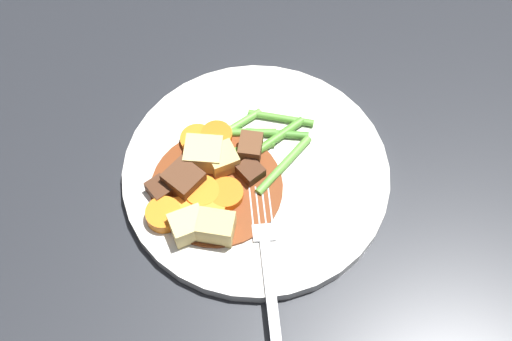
# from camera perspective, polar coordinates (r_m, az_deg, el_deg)

# --- Properties ---
(ground_plane) EXTENTS (3.00, 3.00, 0.00)m
(ground_plane) POSITION_cam_1_polar(r_m,az_deg,el_deg) (0.74, -0.00, -0.54)
(ground_plane) COLOR #26282D
(dinner_plate) EXTENTS (0.27, 0.27, 0.01)m
(dinner_plate) POSITION_cam_1_polar(r_m,az_deg,el_deg) (0.74, -0.00, -0.27)
(dinner_plate) COLOR white
(dinner_plate) RESTS_ON ground_plane
(stew_sauce) EXTENTS (0.13, 0.13, 0.00)m
(stew_sauce) POSITION_cam_1_polar(r_m,az_deg,el_deg) (0.72, -3.14, -1.33)
(stew_sauce) COLOR brown
(stew_sauce) RESTS_ON dinner_plate
(carrot_slice_0) EXTENTS (0.05, 0.05, 0.01)m
(carrot_slice_0) POSITION_cam_1_polar(r_m,az_deg,el_deg) (0.70, -7.35, -3.50)
(carrot_slice_0) COLOR orange
(carrot_slice_0) RESTS_ON dinner_plate
(carrot_slice_1) EXTENTS (0.04, 0.04, 0.01)m
(carrot_slice_1) POSITION_cam_1_polar(r_m,az_deg,el_deg) (0.71, -2.32, -1.95)
(carrot_slice_1) COLOR orange
(carrot_slice_1) RESTS_ON dinner_plate
(carrot_slice_2) EXTENTS (0.05, 0.05, 0.01)m
(carrot_slice_2) POSITION_cam_1_polar(r_m,az_deg,el_deg) (0.75, -4.69, 2.42)
(carrot_slice_2) COLOR orange
(carrot_slice_2) RESTS_ON dinner_plate
(carrot_slice_3) EXTENTS (0.05, 0.05, 0.01)m
(carrot_slice_3) POSITION_cam_1_polar(r_m,az_deg,el_deg) (0.71, -4.32, -1.79)
(carrot_slice_3) COLOR orange
(carrot_slice_3) RESTS_ON dinner_plate
(carrot_slice_4) EXTENTS (0.03, 0.03, 0.01)m
(carrot_slice_4) POSITION_cam_1_polar(r_m,az_deg,el_deg) (0.70, -6.06, -3.41)
(carrot_slice_4) COLOR orange
(carrot_slice_4) RESTS_ON dinner_plate
(carrot_slice_5) EXTENTS (0.04, 0.04, 0.01)m
(carrot_slice_5) POSITION_cam_1_polar(r_m,az_deg,el_deg) (0.75, -3.02, 2.86)
(carrot_slice_5) COLOR orange
(carrot_slice_5) RESTS_ON dinner_plate
(carrot_slice_6) EXTENTS (0.03, 0.03, 0.01)m
(carrot_slice_6) POSITION_cam_1_polar(r_m,az_deg,el_deg) (0.70, -3.68, -3.05)
(carrot_slice_6) COLOR orange
(carrot_slice_6) RESTS_ON dinner_plate
(potato_chunk_0) EXTENTS (0.04, 0.04, 0.02)m
(potato_chunk_0) POSITION_cam_1_polar(r_m,az_deg,el_deg) (0.69, -5.53, -4.33)
(potato_chunk_0) COLOR #E5CC7A
(potato_chunk_0) RESTS_ON dinner_plate
(potato_chunk_1) EXTENTS (0.04, 0.04, 0.03)m
(potato_chunk_1) POSITION_cam_1_polar(r_m,az_deg,el_deg) (0.68, -3.21, -4.53)
(potato_chunk_1) COLOR #DBBC6B
(potato_chunk_1) RESTS_ON dinner_plate
(potato_chunk_2) EXTENTS (0.04, 0.04, 0.02)m
(potato_chunk_2) POSITION_cam_1_polar(r_m,az_deg,el_deg) (0.72, -2.67, 0.87)
(potato_chunk_2) COLOR #DBBC6B
(potato_chunk_2) RESTS_ON dinner_plate
(potato_chunk_3) EXTENTS (0.05, 0.05, 0.03)m
(potato_chunk_3) POSITION_cam_1_polar(r_m,az_deg,el_deg) (0.73, -4.18, 1.27)
(potato_chunk_3) COLOR #E5CC7A
(potato_chunk_3) RESTS_ON dinner_plate
(meat_chunk_0) EXTENTS (0.03, 0.03, 0.02)m
(meat_chunk_0) POSITION_cam_1_polar(r_m,az_deg,el_deg) (0.71, -5.75, -0.80)
(meat_chunk_0) COLOR #56331E
(meat_chunk_0) RESTS_ON dinner_plate
(meat_chunk_1) EXTENTS (0.02, 0.03, 0.01)m
(meat_chunk_1) POSITION_cam_1_polar(r_m,az_deg,el_deg) (0.72, -7.71, -1.53)
(meat_chunk_1) COLOR #4C2B19
(meat_chunk_1) RESTS_ON dinner_plate
(meat_chunk_2) EXTENTS (0.04, 0.03, 0.02)m
(meat_chunk_2) POSITION_cam_1_polar(r_m,az_deg,el_deg) (0.73, -0.45, 1.76)
(meat_chunk_2) COLOR brown
(meat_chunk_2) RESTS_ON dinner_plate
(meat_chunk_3) EXTENTS (0.02, 0.03, 0.02)m
(meat_chunk_3) POSITION_cam_1_polar(r_m,az_deg,el_deg) (0.72, -0.24, -0.26)
(meat_chunk_3) COLOR #4C2B19
(meat_chunk_3) RESTS_ON dinner_plate
(green_bean_0) EXTENTS (0.05, 0.06, 0.01)m
(green_bean_0) POSITION_cam_1_polar(r_m,az_deg,el_deg) (0.75, 1.70, 2.94)
(green_bean_0) COLOR #4C8E33
(green_bean_0) RESTS_ON dinner_plate
(green_bean_1) EXTENTS (0.07, 0.02, 0.01)m
(green_bean_1) POSITION_cam_1_polar(r_m,az_deg,el_deg) (0.74, 1.63, 2.58)
(green_bean_1) COLOR #599E38
(green_bean_1) RESTS_ON dinner_plate
(green_bean_2) EXTENTS (0.08, 0.02, 0.01)m
(green_bean_2) POSITION_cam_1_polar(r_m,az_deg,el_deg) (0.75, -2.26, 3.16)
(green_bean_2) COLOR #66AD42
(green_bean_2) RESTS_ON dinner_plate
(green_bean_3) EXTENTS (0.04, 0.06, 0.01)m
(green_bean_3) POSITION_cam_1_polar(r_m,az_deg,el_deg) (0.76, 1.99, 4.18)
(green_bean_3) COLOR #599E38
(green_bean_3) RESTS_ON dinner_plate
(green_bean_4) EXTENTS (0.08, 0.01, 0.01)m
(green_bean_4) POSITION_cam_1_polar(r_m,az_deg,el_deg) (0.73, 2.22, 0.44)
(green_bean_4) COLOR #66AD42
(green_bean_4) RESTS_ON dinner_plate
(green_bean_5) EXTENTS (0.06, 0.04, 0.01)m
(green_bean_5) POSITION_cam_1_polar(r_m,az_deg,el_deg) (0.74, -1.09, 1.68)
(green_bean_5) COLOR #599E38
(green_bean_5) RESTS_ON dinner_plate
(green_bean_6) EXTENTS (0.05, 0.05, 0.01)m
(green_bean_6) POSITION_cam_1_polar(r_m,az_deg,el_deg) (0.75, -0.76, 3.04)
(green_bean_6) COLOR #599E38
(green_bean_6) RESTS_ON dinner_plate
(fork) EXTENTS (0.13, 0.14, 0.00)m
(fork) POSITION_cam_1_polar(r_m,az_deg,el_deg) (0.68, 0.89, -7.25)
(fork) COLOR silver
(fork) RESTS_ON dinner_plate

